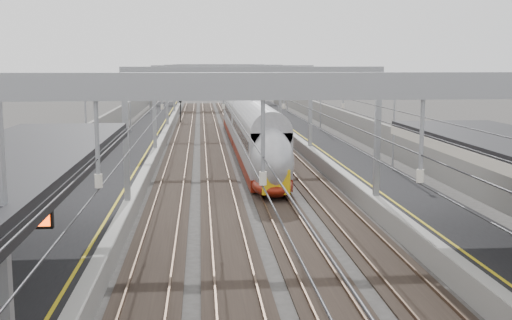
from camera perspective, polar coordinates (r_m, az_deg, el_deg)
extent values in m
cube|color=black|center=(55.39, -10.48, 0.93)|extent=(4.00, 120.00, 1.00)
cube|color=black|center=(56.15, 6.00, 1.13)|extent=(4.00, 120.00, 1.00)
cube|color=black|center=(55.23, -6.85, 0.50)|extent=(2.40, 140.00, 0.08)
cube|color=brown|center=(55.24, -7.60, 0.59)|extent=(0.07, 140.00, 0.14)
cube|color=brown|center=(55.19, -6.10, 0.61)|extent=(0.07, 140.00, 0.14)
cube|color=black|center=(55.21, -3.73, 0.55)|extent=(2.40, 140.00, 0.08)
cube|color=brown|center=(55.18, -4.48, 0.63)|extent=(0.07, 140.00, 0.14)
cube|color=brown|center=(55.21, -2.99, 0.65)|extent=(0.07, 140.00, 0.14)
cube|color=black|center=(55.35, -0.63, 0.58)|extent=(2.40, 140.00, 0.08)
cube|color=brown|center=(55.29, -1.37, 0.67)|extent=(0.07, 140.00, 0.14)
cube|color=brown|center=(55.40, 0.11, 0.69)|extent=(0.07, 140.00, 0.14)
cube|color=black|center=(55.65, 2.45, 0.62)|extent=(2.40, 140.00, 0.08)
cube|color=brown|center=(55.55, 1.72, 0.70)|extent=(0.07, 140.00, 0.14)
cube|color=brown|center=(55.74, 3.19, 0.72)|extent=(0.07, 140.00, 0.14)
cube|color=gray|center=(12.69, -21.73, -7.87)|extent=(0.28, 0.28, 6.60)
cube|color=gray|center=(11.95, 7.85, 6.53)|extent=(13.00, 0.25, 0.50)
cube|color=gray|center=(32.05, -11.50, 2.23)|extent=(0.28, 0.28, 6.60)
cube|color=gray|center=(33.07, 10.76, 2.44)|extent=(0.28, 0.28, 6.60)
cube|color=gray|center=(31.76, -0.20, 7.86)|extent=(13.00, 0.25, 0.50)
cube|color=gray|center=(51.90, -9.03, 4.67)|extent=(0.28, 0.28, 6.60)
cube|color=gray|center=(52.53, 4.86, 4.80)|extent=(0.28, 0.28, 6.60)
cube|color=gray|center=(51.72, -2.06, 8.14)|extent=(13.00, 0.25, 0.50)
cube|color=gray|center=(71.83, -7.92, 5.76)|extent=(0.28, 0.28, 6.60)
cube|color=gray|center=(72.29, 2.15, 5.85)|extent=(0.28, 0.28, 6.60)
cube|color=gray|center=(71.70, -2.89, 8.27)|extent=(13.00, 0.25, 0.50)
cube|color=gray|center=(91.79, -7.29, 6.38)|extent=(0.28, 0.28, 6.60)
cube|color=gray|center=(92.15, 0.61, 6.45)|extent=(0.28, 0.28, 6.60)
cube|color=gray|center=(91.69, -3.35, 8.33)|extent=(13.00, 0.25, 0.50)
cube|color=gray|center=(109.77, -6.92, 6.74)|extent=(0.28, 0.28, 6.60)
cube|color=gray|center=(110.07, -0.31, 6.80)|extent=(0.28, 0.28, 6.60)
cube|color=gray|center=(109.68, -3.63, 8.37)|extent=(13.00, 0.25, 0.50)
cylinder|color=#262628|center=(59.72, -6.79, 6.37)|extent=(0.03, 140.00, 0.03)
cylinder|color=#262628|center=(59.70, -3.89, 6.41)|extent=(0.03, 140.00, 0.03)
cylinder|color=#262628|center=(59.84, -1.00, 6.44)|extent=(0.03, 140.00, 0.03)
cylinder|color=#262628|center=(60.12, 1.87, 6.44)|extent=(0.03, 140.00, 0.03)
cylinder|color=black|center=(25.14, -21.21, -2.91)|extent=(0.20, 0.20, 4.00)
cube|color=black|center=(14.57, -20.67, -4.71)|extent=(1.60, 0.15, 0.55)
cube|color=#FF3905|center=(14.50, -20.76, -4.78)|extent=(1.50, 0.02, 0.42)
cube|color=gray|center=(109.69, -3.62, 7.77)|extent=(22.00, 2.20, 1.40)
cube|color=gray|center=(110.03, -9.11, 6.07)|extent=(1.00, 2.20, 6.20)
cube|color=gray|center=(110.53, 1.88, 6.19)|extent=(1.00, 2.20, 6.20)
cube|color=gray|center=(55.66, -13.79, 2.00)|extent=(0.30, 120.00, 3.20)
cube|color=gray|center=(56.71, 9.20, 2.26)|extent=(0.30, 120.00, 3.20)
cube|color=maroon|center=(48.29, 0.01, 0.04)|extent=(2.51, 21.34, 0.74)
cube|color=#939397|center=(48.06, 0.01, 2.12)|extent=(2.51, 21.34, 2.78)
cube|color=black|center=(41.00, 0.91, -1.93)|extent=(1.86, 2.23, 0.46)
cube|color=maroon|center=(69.77, -1.54, 2.69)|extent=(2.51, 21.34, 0.74)
cube|color=#939397|center=(69.61, -1.55, 4.13)|extent=(2.51, 21.34, 2.78)
cube|color=black|center=(62.40, -1.13, 1.70)|extent=(1.86, 2.23, 0.46)
ellipsoid|color=#939397|center=(37.38, 1.45, -0.18)|extent=(2.51, 4.82, 3.90)
cube|color=#E4B10C|center=(35.57, 1.80, -2.00)|extent=(1.58, 0.12, 1.39)
cube|color=black|center=(35.75, 1.74, 0.32)|extent=(1.48, 0.54, 0.88)
cylinder|color=black|center=(83.62, -6.73, 4.25)|extent=(0.12, 0.12, 3.00)
cube|color=black|center=(83.51, -6.75, 5.35)|extent=(0.32, 0.22, 0.75)
sphere|color=#0CE526|center=(83.38, -6.75, 5.44)|extent=(0.16, 0.16, 0.16)
cylinder|color=black|center=(73.09, -0.37, 3.69)|extent=(0.12, 0.12, 3.00)
cube|color=black|center=(72.97, -0.37, 4.94)|extent=(0.32, 0.22, 0.75)
sphere|color=red|center=(72.83, -0.36, 5.05)|extent=(0.16, 0.16, 0.16)
cylinder|color=black|center=(83.62, 0.57, 4.31)|extent=(0.12, 0.12, 3.00)
cube|color=black|center=(83.52, 0.57, 5.41)|extent=(0.32, 0.22, 0.75)
sphere|color=red|center=(83.38, 0.58, 5.50)|extent=(0.16, 0.16, 0.16)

